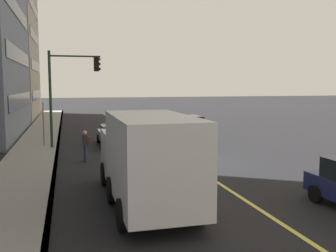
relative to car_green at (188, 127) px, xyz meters
The scene contains 10 objects.
ground 8.43m from the car_green, 160.96° to the left, with size 200.00×200.00×0.00m, color black.
sidewalk_slab 13.16m from the car_green, 127.12° to the left, with size 80.00×2.74×0.15m, color gray.
curb_edge 12.16m from the car_green, 130.80° to the left, with size 80.00×0.16×0.15m, color slate.
lane_stripe_center 8.43m from the car_green, 160.96° to the left, with size 80.00×0.16×0.01m, color #D8CC4C.
car_green is the anchor object (origin of this frame).
car_silver 5.89m from the car_green, 108.38° to the left, with size 4.49×2.10×1.37m.
truck_white 15.72m from the car_green, 157.11° to the left, with size 7.23×2.45×3.03m.
pedestrian_with_backpack 10.13m from the car_green, 130.61° to the left, with size 0.40×0.39×1.62m.
traffic_light_mast 9.29m from the car_green, 105.78° to the left, with size 0.28×3.12×5.97m.
street_sign_post 10.16m from the car_green, 98.69° to the left, with size 0.60×0.08×2.83m.
Camera 1 is at (-18.63, 5.85, 3.96)m, focal length 41.04 mm.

